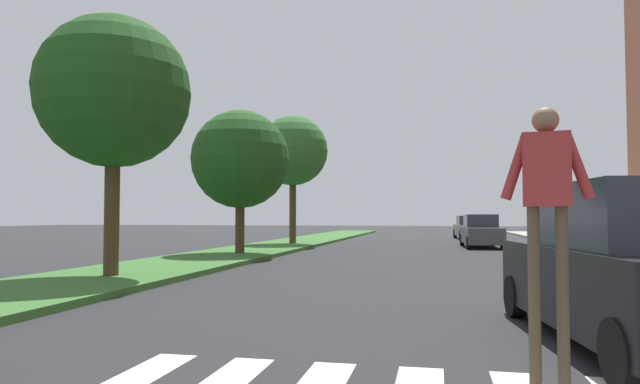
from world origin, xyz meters
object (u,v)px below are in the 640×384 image
object	(u,v)px
tree_mid	(114,93)
pedestrian_performer	(547,205)
tree_far	(240,160)
sedan_distant	(470,228)
tree_distant	(293,151)
suv_crossing	(630,269)
sedan_midblock	(481,232)
traffic_light_gantry	(144,14)

from	to	relation	value
tree_mid	pedestrian_performer	distance (m)	11.75
tree_far	sedan_distant	size ratio (longest dim) A/B	1.19
tree_far	pedestrian_performer	xyz separation A→B (m)	(8.49, -16.11, -2.15)
tree_distant	suv_crossing	bearing A→B (deg)	-65.72
pedestrian_performer	sedan_midblock	bearing A→B (deg)	87.04
tree_distant	suv_crossing	distance (m)	24.37
tree_mid	sedan_distant	distance (m)	30.66
tree_mid	suv_crossing	distance (m)	11.75
sedan_distant	suv_crossing	bearing A→B (deg)	-89.91
tree_distant	traffic_light_gantry	bearing A→B (deg)	-80.74
tree_far	traffic_light_gantry	bearing A→B (deg)	-75.49
tree_far	tree_distant	bearing A→B (deg)	89.98
tree_mid	sedan_midblock	size ratio (longest dim) A/B	1.36
sedan_distant	pedestrian_performer	bearing A→B (deg)	-92.12
sedan_midblock	tree_distant	bearing A→B (deg)	-177.17
traffic_light_gantry	suv_crossing	distance (m)	7.11
tree_distant	sedan_midblock	distance (m)	10.69
suv_crossing	tree_far	bearing A→B (deg)	126.00
tree_far	sedan_distant	bearing A→B (deg)	63.87
tree_far	tree_distant	xyz separation A→B (m)	(0.00, 8.29, 1.28)
tree_mid	tree_distant	bearing A→B (deg)	89.48
sedan_midblock	sedan_distant	xyz separation A→B (m)	(0.05, 11.25, -0.02)
traffic_light_gantry	sedan_distant	xyz separation A→B (m)	(6.16, 34.17, -3.58)
suv_crossing	sedan_distant	distance (m)	33.62
tree_distant	suv_crossing	size ratio (longest dim) A/B	1.43
tree_mid	sedan_midblock	distance (m)	20.47
pedestrian_performer	tree_mid	bearing A→B (deg)	139.41
tree_mid	tree_far	size ratio (longest dim) A/B	1.13
tree_mid	tree_distant	distance (m)	17.01
suv_crossing	tree_mid	bearing A→B (deg)	154.02
tree_distant	tree_mid	bearing A→B (deg)	-90.52
tree_mid	traffic_light_gantry	world-z (taller)	tree_mid
suv_crossing	sedan_midblock	size ratio (longest dim) A/B	1.03
tree_mid	tree_far	xyz separation A→B (m)	(0.15, 8.71, -0.79)
tree_distant	traffic_light_gantry	distance (m)	22.75
tree_far	sedan_midblock	world-z (taller)	tree_far
tree_mid	sedan_distant	bearing A→B (deg)	70.86
tree_far	tree_distant	distance (m)	8.39
suv_crossing	pedestrian_performer	bearing A→B (deg)	-118.93
tree_far	sedan_distant	xyz separation A→B (m)	(9.82, 20.02, -3.05)
sedan_midblock	traffic_light_gantry	bearing A→B (deg)	-104.93
sedan_midblock	tree_mid	bearing A→B (deg)	-119.58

